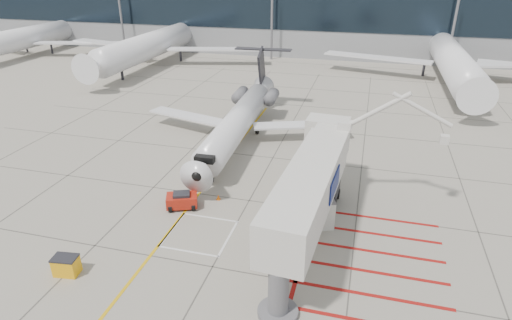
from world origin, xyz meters
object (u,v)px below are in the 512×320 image
(spill_bin, at_px, (66,265))
(regional_jet, at_px, (232,114))
(jet_bridge, at_px, (308,196))
(pushback_tug, at_px, (182,200))

(spill_bin, bearing_deg, regional_jet, 71.14)
(jet_bridge, bearing_deg, regional_jet, 128.83)
(jet_bridge, xyz_separation_m, spill_bin, (-12.93, -6.32, -3.05))
(regional_jet, relative_size, pushback_tug, 12.58)
(pushback_tug, bearing_deg, regional_jet, 66.06)
(regional_jet, distance_m, jet_bridge, 15.91)
(pushback_tug, bearing_deg, spill_bin, -133.67)
(jet_bridge, xyz_separation_m, pushback_tug, (-9.49, 2.20, -3.00))
(pushback_tug, bearing_deg, jet_bridge, -34.78)
(regional_jet, relative_size, spill_bin, 20.41)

